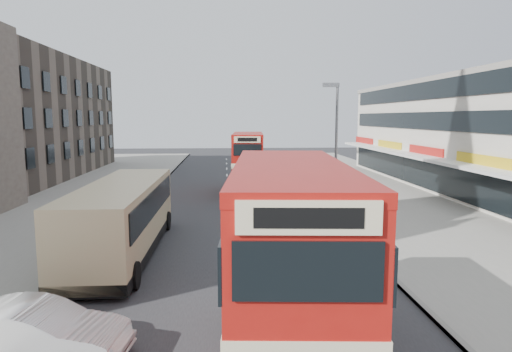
# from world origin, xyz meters

# --- Properties ---
(road_surface) EXTENTS (12.00, 90.00, 0.01)m
(road_surface) POSITION_xyz_m (0.00, 20.00, 0.01)
(road_surface) COLOR #28282B
(road_surface) RESTS_ON ground
(pavement_right) EXTENTS (12.00, 90.00, 0.15)m
(pavement_right) POSITION_xyz_m (12.00, 20.00, 0.07)
(pavement_right) COLOR gray
(pavement_right) RESTS_ON ground
(pavement_left) EXTENTS (12.00, 90.00, 0.15)m
(pavement_left) POSITION_xyz_m (-12.00, 20.00, 0.07)
(pavement_left) COLOR gray
(pavement_left) RESTS_ON ground
(kerb_left) EXTENTS (0.20, 90.00, 0.16)m
(kerb_left) POSITION_xyz_m (-6.10, 20.00, 0.07)
(kerb_left) COLOR gray
(kerb_left) RESTS_ON ground
(kerb_right) EXTENTS (0.20, 90.00, 0.16)m
(kerb_right) POSITION_xyz_m (6.10, 20.00, 0.07)
(kerb_right) COLOR gray
(kerb_right) RESTS_ON ground
(brick_terrace) EXTENTS (14.00, 28.00, 12.00)m
(brick_terrace) POSITION_xyz_m (-22.00, 38.00, 6.00)
(brick_terrace) COLOR #66594C
(brick_terrace) RESTS_ON ground
(commercial_row) EXTENTS (9.90, 46.20, 9.30)m
(commercial_row) POSITION_xyz_m (19.95, 22.00, 4.70)
(commercial_row) COLOR beige
(commercial_row) RESTS_ON ground
(street_lamp) EXTENTS (1.00, 0.20, 8.12)m
(street_lamp) POSITION_xyz_m (6.52, 18.00, 4.78)
(street_lamp) COLOR slate
(street_lamp) RESTS_ON ground
(bus_main) EXTENTS (3.07, 9.06, 4.90)m
(bus_main) POSITION_xyz_m (1.29, 0.87, 2.58)
(bus_main) COLOR black
(bus_main) RESTS_ON ground
(bus_second) EXTENTS (2.79, 8.59, 4.67)m
(bus_second) POSITION_xyz_m (1.65, 26.63, 2.46)
(bus_second) COLOR black
(bus_second) RESTS_ON ground
(coach) EXTENTS (2.99, 11.20, 2.96)m
(coach) POSITION_xyz_m (-4.73, 10.94, 1.75)
(coach) COLOR black
(coach) RESTS_ON ground
(car_left_front) EXTENTS (4.75, 2.18, 1.51)m
(car_left_front) POSITION_xyz_m (-4.90, 2.00, 0.75)
(car_left_front) COLOR silver
(car_left_front) RESTS_ON ground
(car_right_a) EXTENTS (4.65, 2.00, 1.34)m
(car_right_a) POSITION_xyz_m (5.56, 16.36, 0.67)
(car_right_a) COLOR maroon
(car_right_a) RESTS_ON ground
(car_right_b) EXTENTS (4.97, 2.61, 1.34)m
(car_right_b) POSITION_xyz_m (4.52, 19.60, 0.67)
(car_right_b) COLOR #B86D12
(car_right_b) RESTS_ON ground
(pedestrian_near) EXTENTS (0.69, 0.58, 1.58)m
(pedestrian_near) POSITION_xyz_m (8.01, 15.01, 0.94)
(pedestrian_near) COLOR gray
(pedestrian_near) RESTS_ON pavement_right
(pedestrian_far) EXTENTS (1.08, 0.75, 1.70)m
(pedestrian_far) POSITION_xyz_m (8.69, 29.22, 1.00)
(pedestrian_far) COLOR gray
(pedestrian_far) RESTS_ON pavement_right
(cyclist) EXTENTS (0.69, 1.72, 1.96)m
(cyclist) POSITION_xyz_m (4.36, 18.86, 0.65)
(cyclist) COLOR gray
(cyclist) RESTS_ON ground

